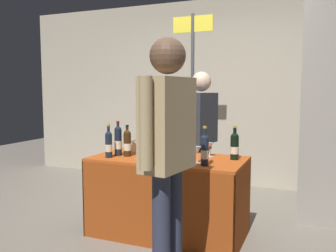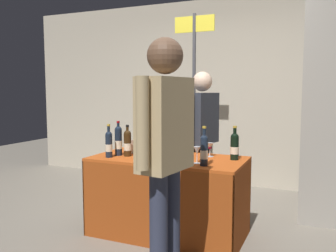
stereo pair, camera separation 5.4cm
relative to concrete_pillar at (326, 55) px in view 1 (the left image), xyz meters
name	(u,v)px [view 1 (the left image)]	position (x,y,z in m)	size (l,w,h in m)	color
ground_plane	(168,234)	(-1.35, -0.97, -1.75)	(12.00, 12.00, 0.00)	gray
back_partition	(223,93)	(-1.35, 1.14, -0.40)	(6.61, 0.12, 2.70)	#B2A893
concrete_pillar	(326,55)	(0.00, 0.00, 0.00)	(0.44, 0.44, 3.50)	gray
tasting_table	(168,181)	(-1.35, -0.97, -1.23)	(1.44, 0.73, 0.75)	#B74C19
featured_wine_bottle	(235,146)	(-0.75, -0.83, -0.87)	(0.08, 0.08, 0.31)	black
display_bottle_0	(118,140)	(-1.84, -1.06, -0.85)	(0.07, 0.07, 0.34)	#192333
display_bottle_1	(109,144)	(-1.87, -1.18, -0.87)	(0.07, 0.07, 0.32)	#192333
display_bottle_2	(205,149)	(-0.93, -1.19, -0.86)	(0.07, 0.07, 0.34)	#192333
display_bottle_3	(127,143)	(-1.74, -1.05, -0.87)	(0.07, 0.07, 0.30)	#38230F
display_bottle_4	(154,145)	(-1.41, -1.17, -0.86)	(0.08, 0.08, 0.34)	#38230F
display_bottle_5	(155,143)	(-1.47, -1.01, -0.86)	(0.07, 0.07, 0.34)	#192333
display_bottle_6	(166,143)	(-1.38, -0.96, -0.87)	(0.07, 0.07, 0.32)	black
display_bottle_7	(151,141)	(-1.60, -0.82, -0.87)	(0.07, 0.07, 0.30)	#38230F
display_bottle_8	(147,143)	(-1.58, -0.95, -0.88)	(0.07, 0.07, 0.29)	#38230F
wine_glass_near_vendor	(210,146)	(-1.00, -0.77, -0.90)	(0.07, 0.07, 0.13)	silver
wine_glass_mid	(139,147)	(-1.58, -1.12, -0.89)	(0.08, 0.08, 0.15)	silver
wine_glass_near_taster	(197,151)	(-1.01, -1.12, -0.89)	(0.07, 0.07, 0.15)	silver
flower_vase	(171,150)	(-1.27, -1.10, -0.90)	(0.11, 0.11, 0.39)	slate
brochure_stand	(134,146)	(-1.75, -0.90, -0.93)	(0.13, 0.01, 0.14)	silver
vendor_presenter	(201,129)	(-1.26, -0.23, -0.80)	(0.29, 0.58, 1.59)	black
taster_foreground_right	(168,143)	(-0.97, -1.91, -0.71)	(0.27, 0.58, 1.72)	#2D3347
booth_signpost	(192,86)	(-1.52, 0.24, -0.31)	(0.51, 0.04, 2.33)	#47474C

